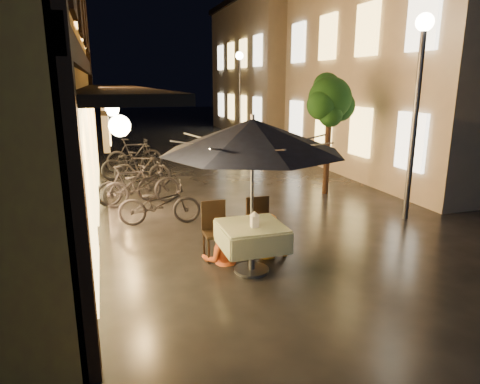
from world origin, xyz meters
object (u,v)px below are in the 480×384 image
object	(u,v)px
person_orange	(222,220)
patio_umbrella	(252,136)
bicycle_0	(159,204)
person_yellow	(267,215)
streetlamp_near	(419,82)
table_lantern	(255,218)
cafe_table	(252,236)

from	to	relation	value
person_orange	patio_umbrella	bearing A→B (deg)	132.61
patio_umbrella	bicycle_0	xyz separation A→B (m)	(-1.08, 2.78, -1.70)
person_yellow	bicycle_0	world-z (taller)	person_yellow
bicycle_0	patio_umbrella	bearing A→B (deg)	-151.66
streetlamp_near	bicycle_0	xyz separation A→B (m)	(-5.17, 1.28, -2.47)
table_lantern	bicycle_0	bearing A→B (deg)	110.34
person_orange	bicycle_0	size ratio (longest dim) A/B	0.84
patio_umbrella	person_orange	size ratio (longest dim) A/B	1.94
cafe_table	bicycle_0	distance (m)	2.98
streetlamp_near	bicycle_0	bearing A→B (deg)	166.12
cafe_table	table_lantern	size ratio (longest dim) A/B	3.96
person_yellow	bicycle_0	xyz separation A→B (m)	(-1.52, 2.27, -0.28)
patio_umbrella	streetlamp_near	bearing A→B (deg)	20.10
cafe_table	person_orange	xyz separation A→B (m)	(-0.34, 0.52, 0.13)
table_lantern	person_orange	xyz separation A→B (m)	(-0.34, 0.64, -0.20)
person_orange	bicycle_0	bearing A→B (deg)	-62.53
table_lantern	bicycle_0	distance (m)	3.13
streetlamp_near	patio_umbrella	size ratio (longest dim) A/B	1.53
cafe_table	person_yellow	bearing A→B (deg)	48.41
streetlamp_near	cafe_table	size ratio (longest dim) A/B	4.27
cafe_table	person_orange	world-z (taller)	person_orange
cafe_table	person_yellow	xyz separation A→B (m)	(0.45, 0.50, 0.14)
streetlamp_near	table_lantern	bearing A→B (deg)	-158.38
cafe_table	bicycle_0	size ratio (longest dim) A/B	0.58
table_lantern	person_orange	distance (m)	0.75
person_yellow	bicycle_0	size ratio (longest dim) A/B	0.86
patio_umbrella	person_orange	bearing A→B (deg)	123.19
streetlamp_near	person_orange	world-z (taller)	streetlamp_near
patio_umbrella	bicycle_0	distance (m)	3.43
patio_umbrella	bicycle_0	size ratio (longest dim) A/B	1.63
cafe_table	patio_umbrella	bearing A→B (deg)	-26.57
streetlamp_near	cafe_table	xyz separation A→B (m)	(-4.09, -1.50, -2.33)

